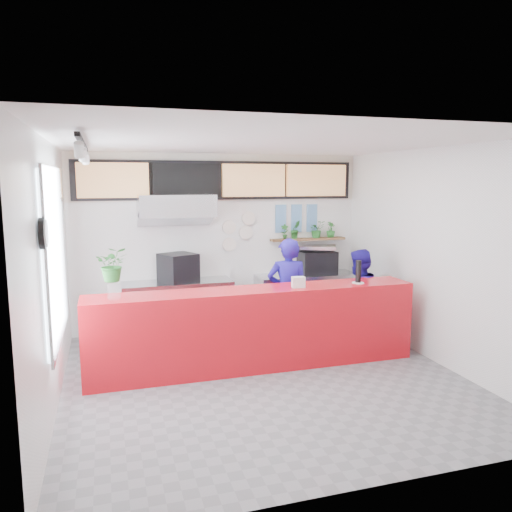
{
  "coord_description": "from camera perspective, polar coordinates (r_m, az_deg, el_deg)",
  "views": [
    {
      "loc": [
        -1.9,
        -5.89,
        2.53
      ],
      "look_at": [
        0.1,
        0.7,
        1.5
      ],
      "focal_mm": 35.0,
      "sensor_mm": 36.0,
      "label": 1
    }
  ],
  "objects": [
    {
      "name": "staff_center",
      "position": [
        7.57,
        3.64,
        -4.34
      ],
      "size": [
        0.7,
        0.55,
        1.7
      ],
      "primitive_type": "imported",
      "rotation": [
        0.0,
        0.0,
        2.88
      ],
      "color": "#1E148C",
      "rests_on": "ground"
    },
    {
      "name": "wall_back",
      "position": [
        8.66,
        -4.09,
        1.65
      ],
      "size": [
        5.0,
        0.0,
        5.0
      ],
      "primitive_type": "plane",
      "rotation": [
        1.57,
        0.0,
        0.0
      ],
      "color": "white",
      "rests_on": "ground"
    },
    {
      "name": "prep_bench",
      "position": [
        8.42,
        -8.9,
        -5.9
      ],
      "size": [
        1.8,
        0.6,
        0.9
      ],
      "primitive_type": "cube",
      "color": "#B2B5BA",
      "rests_on": "ground"
    },
    {
      "name": "wall_right",
      "position": [
        7.42,
        19.69,
        0.03
      ],
      "size": [
        0.0,
        5.0,
        5.0
      ],
      "primitive_type": "plane",
      "rotation": [
        1.57,
        0.0,
        -1.57
      ],
      "color": "white",
      "rests_on": "ground"
    },
    {
      "name": "dec_plate_a",
      "position": [
        8.64,
        -3.1,
        3.31
      ],
      "size": [
        0.24,
        0.03,
        0.24
      ],
      "primitive_type": "cylinder",
      "rotation": [
        1.57,
        0.0,
        0.0
      ],
      "color": "silver",
      "rests_on": "wall_back"
    },
    {
      "name": "ceiling",
      "position": [
        6.2,
        1.02,
        12.86
      ],
      "size": [
        5.0,
        5.0,
        0.0
      ],
      "primitive_type": "plane",
      "rotation": [
        3.14,
        0.0,
        0.0
      ],
      "color": "silver"
    },
    {
      "name": "herb_b",
      "position": [
        8.94,
        4.53,
        3.04
      ],
      "size": [
        0.2,
        0.17,
        0.33
      ],
      "primitive_type": "imported",
      "rotation": [
        0.0,
        0.0,
        0.13
      ],
      "color": "#236625",
      "rests_on": "herb_shelf"
    },
    {
      "name": "wall_clock_rim",
      "position": [
        5.04,
        -23.22,
        2.38
      ],
      "size": [
        0.05,
        0.3,
        0.3
      ],
      "primitive_type": "cylinder",
      "rotation": [
        0.0,
        1.57,
        0.0
      ],
      "color": "black",
      "rests_on": "wall_left"
    },
    {
      "name": "basil_vase",
      "position": [
        6.31,
        -16.04,
        -0.91
      ],
      "size": [
        0.4,
        0.35,
        0.43
      ],
      "primitive_type": "imported",
      "rotation": [
        0.0,
        0.0,
        -0.05
      ],
      "color": "#236625",
      "rests_on": "glass_vase"
    },
    {
      "name": "menu_board_far_left",
      "position": [
        8.27,
        -16.02,
        8.32
      ],
      "size": [
        1.1,
        0.1,
        0.55
      ],
      "primitive_type": "cube",
      "color": "tan",
      "rests_on": "wall_back"
    },
    {
      "name": "dec_plate_c",
      "position": [
        8.67,
        -3.08,
        1.34
      ],
      "size": [
        0.24,
        0.03,
        0.24
      ],
      "primitive_type": "cylinder",
      "rotation": [
        1.57,
        0.0,
        0.0
      ],
      "color": "silver",
      "rests_on": "wall_back"
    },
    {
      "name": "window_pane",
      "position": [
        6.27,
        -21.95,
        0.29
      ],
      "size": [
        0.04,
        2.2,
        1.9
      ],
      "primitive_type": "cube",
      "color": "silver",
      "rests_on": "wall_left"
    },
    {
      "name": "menu_board_mid_left",
      "position": [
        8.37,
        -7.97,
        8.56
      ],
      "size": [
        1.1,
        0.1,
        0.55
      ],
      "primitive_type": "cube",
      "color": "black",
      "rests_on": "wall_back"
    },
    {
      "name": "dec_plate_d",
      "position": [
        8.72,
        -0.86,
        4.36
      ],
      "size": [
        0.24,
        0.03,
        0.24
      ],
      "primitive_type": "cylinder",
      "rotation": [
        1.57,
        0.0,
        0.0
      ],
      "color": "silver",
      "rests_on": "wall_back"
    },
    {
      "name": "soffit",
      "position": [
        8.56,
        -4.11,
        8.62
      ],
      "size": [
        4.8,
        0.04,
        0.65
      ],
      "primitive_type": "cube",
      "color": "black",
      "rests_on": "wall_back"
    },
    {
      "name": "photo_frame_e",
      "position": [
        9.03,
        4.63,
        3.52
      ],
      "size": [
        0.2,
        0.02,
        0.25
      ],
      "primitive_type": "cube",
      "color": "#598CBF",
      "rests_on": "wall_back"
    },
    {
      "name": "window_frame",
      "position": [
        6.27,
        -21.77,
        0.3
      ],
      "size": [
        0.03,
        2.3,
        2.0
      ],
      "primitive_type": "cube",
      "color": "#B2B5BA",
      "rests_on": "wall_left"
    },
    {
      "name": "floor",
      "position": [
        6.68,
        0.95,
        -13.74
      ],
      "size": [
        5.0,
        5.0,
        0.0
      ],
      "primitive_type": "plane",
      "color": "slate",
      "rests_on": "ground"
    },
    {
      "name": "right_bench",
      "position": [
        9.01,
        5.78,
        -4.88
      ],
      "size": [
        1.8,
        0.6,
        0.9
      ],
      "primitive_type": "cube",
      "color": "#B2B5BA",
      "rests_on": "ground"
    },
    {
      "name": "photo_frame_a",
      "position": [
        8.9,
        2.85,
        5.08
      ],
      "size": [
        0.2,
        0.02,
        0.25
      ],
      "primitive_type": "cube",
      "color": "#598CBF",
      "rests_on": "wall_back"
    },
    {
      "name": "napkin_holder",
      "position": [
        6.81,
        4.86,
        -3.0
      ],
      "size": [
        0.17,
        0.11,
        0.15
      ],
      "primitive_type": "cube",
      "rotation": [
        0.0,
        0.0,
        -0.05
      ],
      "color": "white",
      "rests_on": "service_counter"
    },
    {
      "name": "herb_d",
      "position": [
        9.22,
        8.54,
        3.0
      ],
      "size": [
        0.2,
        0.19,
        0.28
      ],
      "primitive_type": "imported",
      "rotation": [
        0.0,
        0.0,
        0.41
      ],
      "color": "#236625",
      "rests_on": "herb_shelf"
    },
    {
      "name": "herb_shelf",
      "position": [
        9.05,
        5.98,
        1.92
      ],
      "size": [
        1.4,
        0.18,
        0.04
      ],
      "primitive_type": "cube",
      "color": "brown",
      "rests_on": "wall_back"
    },
    {
      "name": "white_plate",
      "position": [
        7.23,
        11.58,
        -3.02
      ],
      "size": [
        0.22,
        0.22,
        0.01
      ],
      "primitive_type": "cylinder",
      "rotation": [
        0.0,
        0.0,
        0.33
      ],
      "color": "white",
      "rests_on": "service_counter"
    },
    {
      "name": "hood_lip",
      "position": [
        8.13,
        -9.1,
        4.31
      ],
      "size": [
        1.2,
        0.69,
        0.31
      ],
      "primitive_type": "cube",
      "rotation": [
        -0.35,
        0.0,
        0.0
      ],
      "color": "#B2B5BA",
      "rests_on": "ceiling"
    },
    {
      "name": "service_counter",
      "position": [
        6.86,
        -0.07,
        -8.27
      ],
      "size": [
        4.5,
        0.6,
        1.1
      ],
      "primitive_type": "cube",
      "color": "red",
      "rests_on": "ground"
    },
    {
      "name": "cream_band",
      "position": [
        8.59,
        -4.16,
        8.95
      ],
      "size": [
        5.0,
        0.02,
        0.8
      ],
      "primitive_type": "cube",
      "color": "beige",
      "rests_on": "wall_back"
    },
    {
      "name": "photo_frame_f",
      "position": [
        9.14,
        6.38,
        3.55
      ],
      "size": [
        0.2,
        0.02,
        0.25
      ],
      "primitive_type": "cube",
      "color": "#598CBF",
      "rests_on": "wall_back"
    },
    {
      "name": "menu_board_far_right",
      "position": [
        9.03,
        6.9,
        8.57
      ],
      "size": [
        1.1,
        0.1,
        0.55
      ],
      "primitive_type": "cube",
      "color": "tan",
      "rests_on": "wall_back"
    },
    {
      "name": "panini_oven",
      "position": [
        8.28,
        -8.88,
        -1.32
      ],
      "size": [
        0.68,
        0.68,
        0.46
      ],
      "primitive_type": "cube",
      "rotation": [
        0.0,
        0.0,
        0.44
      ],
      "color": "black",
      "rests_on": "prep_bench"
    },
    {
      "name": "wall_left",
      "position": [
        6.01,
        -22.38,
        -2.0
      ],
      "size": [
        0.0,
        5.0,
        5.0
      ],
      "primitive_type": "plane",
      "rotation": [
        1.57,
        0.0,
        1.57
      ],
      "color": "white",
      "rests_on": "ground"
    },
    {
      "name": "glass_vase",
      "position": [
        6.37,
        -15.92,
        -3.9
      ],
      "size": [
        0.21,
        0.21,
        0.19
      ],
      "primitive_type": "cylinder",
      "rotation": [
        0.0,
        0.0,
        0.4
      ],
      "color": "silver",
      "rests_on": "service_counter"
    },
    {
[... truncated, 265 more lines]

